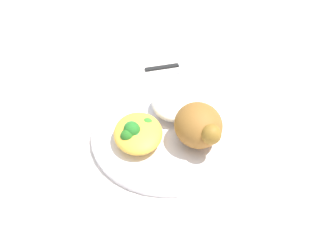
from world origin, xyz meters
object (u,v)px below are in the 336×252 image
(knife, at_px, (178,65))
(plate, at_px, (168,133))
(roasted_chicken, at_px, (199,126))
(rice_pile, at_px, (174,103))
(fork, at_px, (167,74))
(mac_cheese_with_broccoli, at_px, (137,132))

(knife, bearing_deg, plate, -12.92)
(roasted_chicken, relative_size, rice_pile, 0.99)
(plate, distance_m, roasted_chicken, 0.07)
(fork, distance_m, knife, 0.05)
(rice_pile, distance_m, fork, 0.15)
(mac_cheese_with_broccoli, xyz_separation_m, knife, (-0.25, 0.11, -0.03))
(mac_cheese_with_broccoli, relative_size, knife, 0.55)
(plate, relative_size, roasted_chicken, 2.74)
(rice_pile, bearing_deg, fork, 178.59)
(plate, distance_m, rice_pile, 0.06)
(rice_pile, distance_m, knife, 0.18)
(plate, relative_size, rice_pile, 2.72)
(plate, xyz_separation_m, rice_pile, (-0.05, 0.02, 0.02))
(plate, xyz_separation_m, fork, (-0.20, 0.02, -0.00))
(mac_cheese_with_broccoli, relative_size, fork, 0.73)
(mac_cheese_with_broccoli, xyz_separation_m, fork, (-0.21, 0.08, -0.03))
(mac_cheese_with_broccoli, bearing_deg, plate, 106.43)
(fork, bearing_deg, plate, -6.41)
(plate, bearing_deg, roasted_chicken, 55.98)
(fork, height_order, knife, knife)
(roasted_chicken, distance_m, mac_cheese_with_broccoli, 0.11)
(rice_pile, xyz_separation_m, knife, (-0.18, 0.03, -0.03))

